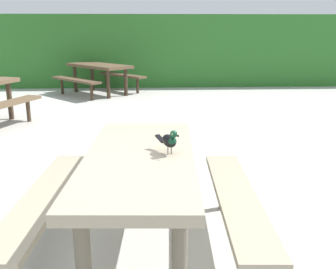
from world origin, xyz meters
The scene contains 5 objects.
ground_plane centered at (0.00, 0.00, 0.00)m, with size 60.00×60.00×0.00m, color #B7B5AD.
hedge_wall centered at (0.00, 9.06, 0.99)m, with size 28.00×1.61×1.98m, color #2D6B28.
picnic_table_foreground centered at (0.02, 0.22, 0.56)m, with size 1.77×1.84×0.74m.
bird_grackle centered at (0.23, 0.21, 0.84)m, with size 0.16×0.26×0.18m.
picnic_table_mid_left centered at (-1.16, 7.31, 0.56)m, with size 2.40×2.40×0.74m.
Camera 1 is at (0.10, -2.30, 1.59)m, focal length 40.32 mm.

